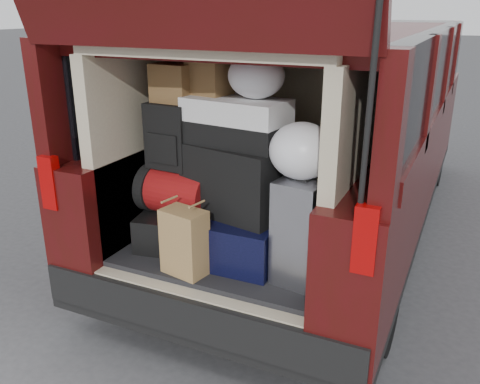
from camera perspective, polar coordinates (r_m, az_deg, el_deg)
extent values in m
plane|color=#37373A|center=(3.21, -2.24, -16.81)|extent=(80.00, 80.00, 0.00)
cylinder|color=black|center=(3.71, -10.84, -5.95)|extent=(0.24, 0.64, 0.64)
cylinder|color=black|center=(3.14, 14.91, -11.41)|extent=(0.24, 0.64, 0.64)
cylinder|color=black|center=(6.51, 6.20, 5.64)|extent=(0.24, 0.64, 0.64)
cylinder|color=black|center=(6.20, 20.70, 3.72)|extent=(0.24, 0.64, 0.64)
cube|color=black|center=(4.81, 9.05, -0.47)|extent=(1.90, 4.85, 0.08)
cube|color=#3F0F0B|center=(4.93, 0.52, 5.67)|extent=(0.33, 4.85, 0.80)
cube|color=#3F0F0B|center=(4.54, 18.91, 3.29)|extent=(0.33, 4.85, 0.80)
cube|color=#3F0F0B|center=(4.51, 10.10, 17.28)|extent=(1.82, 4.46, 0.10)
cube|color=black|center=(4.75, -1.04, 14.19)|extent=(0.12, 4.25, 0.68)
cube|color=black|center=(4.29, 21.14, 12.26)|extent=(0.12, 4.25, 0.68)
cube|color=black|center=(2.77, -5.16, -13.39)|extent=(1.86, 0.16, 0.22)
cube|color=#990505|center=(2.97, -20.49, 1.01)|extent=(0.10, 0.06, 0.30)
cube|color=#990505|center=(2.17, 13.93, -5.18)|extent=(0.10, 0.06, 0.30)
cube|color=black|center=(3.15, -0.07, -6.46)|extent=(1.24, 1.05, 0.06)
cube|color=#C4B996|center=(3.25, -10.72, 5.47)|extent=(0.08, 1.05, 1.15)
cube|color=#C4B996|center=(2.72, 12.61, 2.51)|extent=(0.08, 1.05, 1.15)
cube|color=#C4B996|center=(3.42, 3.89, 6.49)|extent=(1.34, 0.06, 1.15)
cube|color=#C4B996|center=(2.82, -0.08, 16.11)|extent=(1.34, 1.05, 0.06)
cylinder|color=black|center=(1.93, 14.47, 11.28)|extent=(0.02, 0.90, 0.76)
cube|color=black|center=(3.26, -0.07, -10.32)|extent=(1.24, 1.05, 0.55)
cube|color=black|center=(3.18, -7.00, -3.67)|extent=(0.47, 0.58, 0.21)
cube|color=black|center=(2.97, 0.40, -4.69)|extent=(0.50, 0.61, 0.26)
cube|color=silver|center=(2.70, 7.41, -3.98)|extent=(0.29, 0.40, 0.56)
cube|color=#AE834F|center=(2.76, -6.24, -5.61)|extent=(0.26, 0.19, 0.37)
cube|color=maroon|center=(3.02, -7.02, 0.06)|extent=(0.45, 0.31, 0.28)
cube|color=black|center=(2.85, -0.43, 1.43)|extent=(0.62, 0.44, 0.40)
cube|color=black|center=(2.96, -7.84, 6.25)|extent=(0.27, 0.18, 0.38)
cube|color=white|center=(2.78, -0.43, 7.92)|extent=(0.59, 0.36, 0.25)
cube|color=brown|center=(2.95, -7.30, 12.07)|extent=(0.25, 0.21, 0.21)
cube|color=brown|center=(2.88, -3.45, 13.02)|extent=(0.24, 0.21, 0.22)
ellipsoid|color=white|center=(2.72, 1.84, 12.94)|extent=(0.33, 0.32, 0.24)
ellipsoid|color=white|center=(2.54, 6.95, 4.61)|extent=(0.38, 0.37, 0.29)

